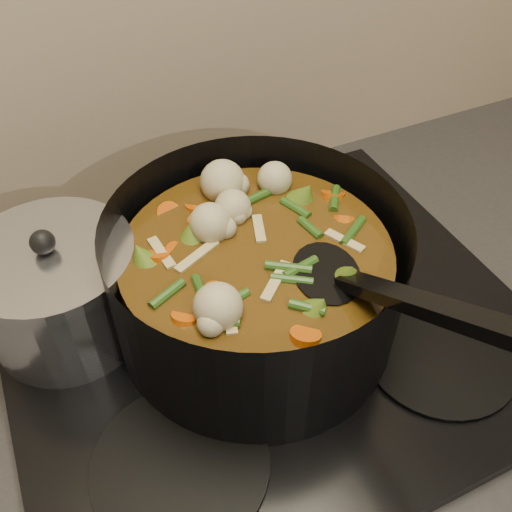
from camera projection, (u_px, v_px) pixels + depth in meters
name	position (u px, v px, depth m)	size (l,w,h in m)	color
counter	(264.00, 485.00, 1.04)	(2.64, 0.64, 0.91)	brown
stovetop	(267.00, 325.00, 0.71)	(0.62, 0.54, 0.03)	black
stockpot	(257.00, 281.00, 0.65)	(0.35, 0.45, 0.24)	black
saucepan	(60.00, 290.00, 0.65)	(0.19, 0.19, 0.15)	silver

